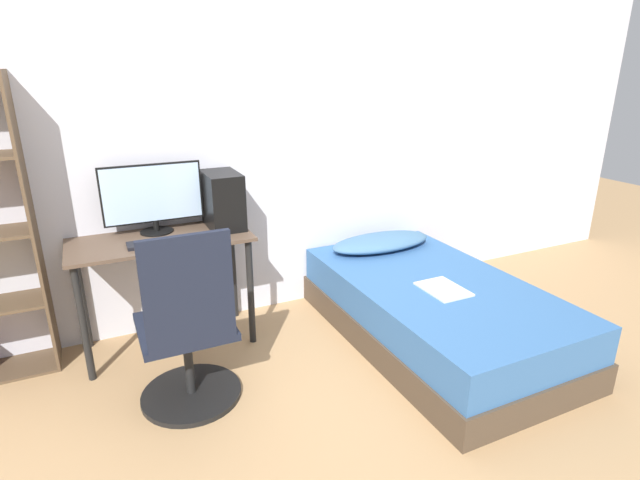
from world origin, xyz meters
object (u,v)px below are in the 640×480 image
monitor (153,197)px  keyboard (158,242)px  bed (434,311)px  office_chair (189,341)px  pc_tower (223,200)px

monitor → keyboard: monitor is taller
bed → monitor: (-1.64, 0.84, 0.79)m
office_chair → keyboard: size_ratio=2.87×
office_chair → monitor: (-0.00, 0.84, 0.60)m
office_chair → bed: 1.65m
bed → monitor: 2.00m
monitor → pc_tower: (0.43, -0.08, -0.05)m
keyboard → pc_tower: pc_tower is taller
office_chair → keyboard: (-0.03, 0.60, 0.38)m
monitor → office_chair: bearing=-89.8°
office_chair → pc_tower: size_ratio=2.82×
bed → pc_tower: (-1.21, 0.76, 0.73)m
monitor → pc_tower: bearing=-10.3°
pc_tower → office_chair: bearing=-119.3°
bed → office_chair: bearing=-180.0°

